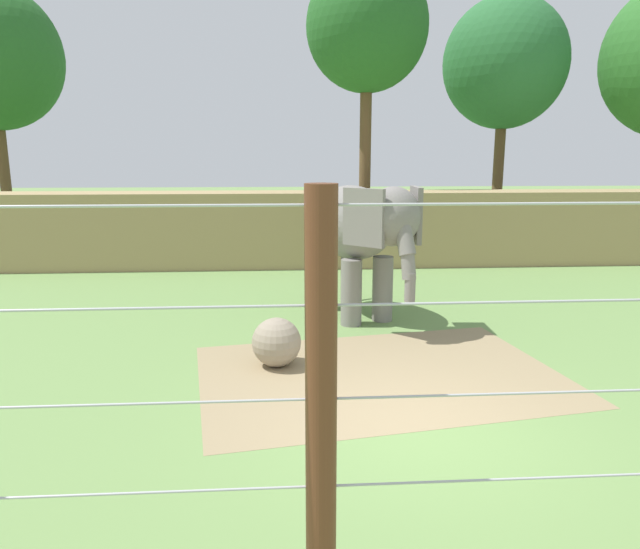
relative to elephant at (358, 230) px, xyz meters
name	(u,v)px	position (x,y,z in m)	size (l,w,h in m)	color
ground_plane	(414,428)	(0.08, -5.52, -2.04)	(120.00, 120.00, 0.00)	#6B8E4C
dirt_patch	(380,374)	(-0.06, -3.51, -2.04)	(6.09, 4.22, 0.01)	#937F5B
embankment_wall	(335,228)	(0.08, 6.57, -0.80)	(36.00, 1.80, 2.48)	tan
elephant	(358,230)	(0.00, 0.00, 0.00)	(2.59, 3.91, 3.08)	gray
enrichment_ball	(276,342)	(-1.83, -2.98, -1.60)	(0.88, 0.88, 0.88)	gray
cable_fence	(527,424)	(0.07, -8.94, -0.27)	(11.05, 0.23, 3.52)	brown
tree_far_left	(505,64)	(7.48, 11.46, 5.28)	(5.01, 5.01, 9.99)	brown
tree_right_of_centre	(367,28)	(1.50, 9.53, 6.18)	(4.48, 4.48, 10.64)	brown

